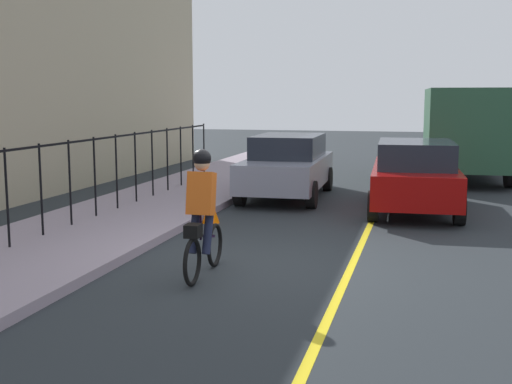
{
  "coord_description": "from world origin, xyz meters",
  "views": [
    {
      "loc": [
        -9.45,
        -2.63,
        2.54
      ],
      "look_at": [
        0.85,
        0.04,
        1.0
      ],
      "focal_mm": 46.2,
      "sensor_mm": 36.0,
      "label": 1
    }
  ],
  "objects_px": {
    "patrol_sedan": "(415,175)",
    "parked_sedan_rear": "(288,165)",
    "cyclist_lead": "(202,214)",
    "traffic_cone_near": "(211,210)",
    "box_truck_background": "(465,129)"
  },
  "relations": [
    {
      "from": "patrol_sedan",
      "to": "parked_sedan_rear",
      "type": "distance_m",
      "value": 3.44
    },
    {
      "from": "parked_sedan_rear",
      "to": "patrol_sedan",
      "type": "bearing_deg",
      "value": 65.79
    },
    {
      "from": "cyclist_lead",
      "to": "traffic_cone_near",
      "type": "height_order",
      "value": "cyclist_lead"
    },
    {
      "from": "cyclist_lead",
      "to": "patrol_sedan",
      "type": "bearing_deg",
      "value": -25.14
    },
    {
      "from": "traffic_cone_near",
      "to": "patrol_sedan",
      "type": "bearing_deg",
      "value": -58.38
    },
    {
      "from": "parked_sedan_rear",
      "to": "traffic_cone_near",
      "type": "relative_size",
      "value": 8.37
    },
    {
      "from": "patrol_sedan",
      "to": "parked_sedan_rear",
      "type": "bearing_deg",
      "value": 64.57
    },
    {
      "from": "parked_sedan_rear",
      "to": "traffic_cone_near",
      "type": "bearing_deg",
      "value": -13.37
    },
    {
      "from": "cyclist_lead",
      "to": "traffic_cone_near",
      "type": "bearing_deg",
      "value": 15.48
    },
    {
      "from": "cyclist_lead",
      "to": "traffic_cone_near",
      "type": "relative_size",
      "value": 3.44
    },
    {
      "from": "cyclist_lead",
      "to": "box_truck_background",
      "type": "xyz_separation_m",
      "value": [
        12.81,
        -4.17,
        0.64
      ]
    },
    {
      "from": "parked_sedan_rear",
      "to": "box_truck_background",
      "type": "xyz_separation_m",
      "value": [
        5.16,
        -4.54,
        0.73
      ]
    },
    {
      "from": "cyclist_lead",
      "to": "parked_sedan_rear",
      "type": "relative_size",
      "value": 0.41
    },
    {
      "from": "box_truck_background",
      "to": "patrol_sedan",
      "type": "bearing_deg",
      "value": 165.91
    },
    {
      "from": "box_truck_background",
      "to": "parked_sedan_rear",
      "type": "bearing_deg",
      "value": 136.5
    }
  ]
}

